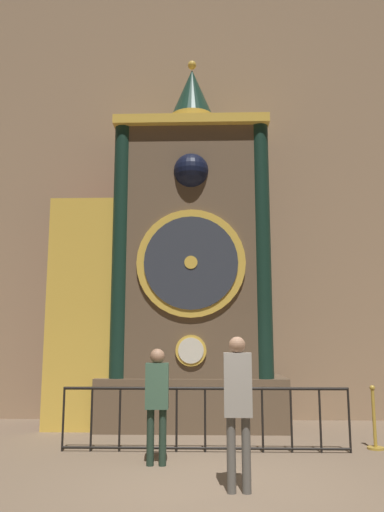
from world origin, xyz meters
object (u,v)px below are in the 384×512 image
clock_tower (172,273)px  visitor_near (157,394)px  stanchion_post (375,428)px  visitor_far (238,397)px

clock_tower → visitor_near: 3.84m
visitor_near → stanchion_post: size_ratio=1.61×
visitor_near → clock_tower: bearing=87.5°
visitor_far → visitor_near: bearing=132.8°
clock_tower → visitor_far: clock_tower is taller
clock_tower → visitor_near: (0.00, -3.13, -2.22)m
visitor_near → visitor_far: (1.12, -1.28, 0.10)m
visitor_far → stanchion_post: size_ratio=1.77×
clock_tower → visitor_far: size_ratio=4.48×
visitor_near → stanchion_post: visitor_near is taller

